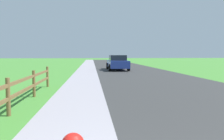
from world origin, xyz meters
TOP-DOWN VIEW (x-y plane):
  - ground_plane at (0.00, 25.00)m, footprint 120.00×120.00m
  - road_asphalt at (3.50, 27.00)m, footprint 7.00×66.00m
  - curb_concrete at (-3.00, 27.00)m, footprint 6.00×66.00m
  - grass_verge at (-4.50, 27.00)m, footprint 5.00×66.00m
  - rail_fence at (-2.66, 4.54)m, footprint 0.11×10.08m
  - parked_suv_blue at (2.17, 20.47)m, footprint 2.03×5.00m

SIDE VIEW (x-z plane):
  - ground_plane at x=0.00m, z-range 0.00..0.00m
  - road_asphalt at x=3.50m, z-range 0.00..0.01m
  - curb_concrete at x=-3.00m, z-range 0.00..0.01m
  - grass_verge at x=-4.50m, z-range 0.00..0.01m
  - rail_fence at x=-2.66m, z-range 0.09..1.10m
  - parked_suv_blue at x=2.17m, z-range -0.01..1.51m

